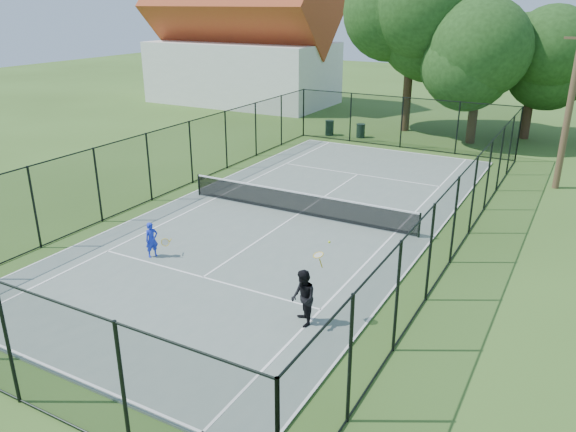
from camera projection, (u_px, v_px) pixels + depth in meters
The scene contains 13 objects.
ground at pixel (298, 215), 22.86m from camera, with size 120.00×120.00×0.00m, color #34531C.
tennis_court at pixel (298, 215), 22.85m from camera, with size 11.00×24.00×0.06m, color slate.
tennis_net at pixel (298, 202), 22.66m from camera, with size 10.08×0.08×0.95m.
fence at pixel (298, 180), 22.33m from camera, with size 13.10×26.10×3.00m.
tree_near_left at pixel (411, 37), 35.78m from camera, with size 7.49×7.49×9.77m.
tree_near_mid at pixel (480, 59), 32.81m from camera, with size 6.24×6.24×8.16m.
tree_near_right at pixel (535, 65), 34.10m from camera, with size 5.20×5.20×7.18m.
building at pixel (242, 43), 46.75m from camera, with size 15.30×8.15×11.87m.
trash_bin_left at pixel (329, 128), 36.42m from camera, with size 0.58×0.58×0.96m.
trash_bin_right at pixel (361, 131), 35.81m from camera, with size 0.58×0.58×0.87m.
utility_pole at pixel (569, 108), 24.90m from camera, with size 1.40×0.30×7.36m.
player_blue at pixel (152, 240), 18.85m from camera, with size 0.81×0.52×1.22m.
player_black at pixel (303, 298), 14.79m from camera, with size 1.08×0.97×2.43m.
Camera 1 is at (9.94, -18.91, 8.16)m, focal length 35.00 mm.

